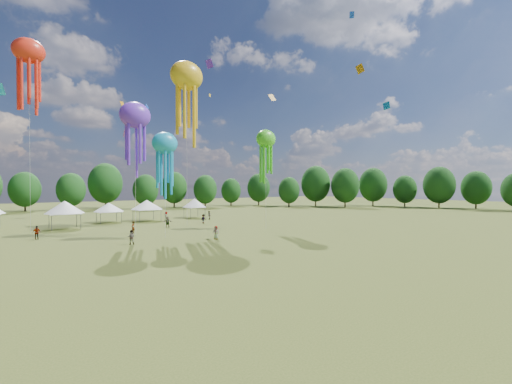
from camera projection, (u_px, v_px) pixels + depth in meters
ground at (494, 322)px, 15.45m from camera, size 300.00×300.00×0.00m
spectator_near at (131, 237)px, 36.31m from camera, size 0.95×0.86×1.60m
spectators_far at (173, 221)px, 52.68m from camera, size 29.49×24.84×1.75m
festival_tents at (105, 206)px, 56.61m from camera, size 38.26×10.62×4.37m
show_kites at (159, 105)px, 48.87m from camera, size 32.60×18.78×27.09m
small_kites at (149, 7)px, 46.62m from camera, size 68.15×57.88×44.80m
treeline at (102, 186)px, 62.81m from camera, size 201.57×95.24×13.43m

